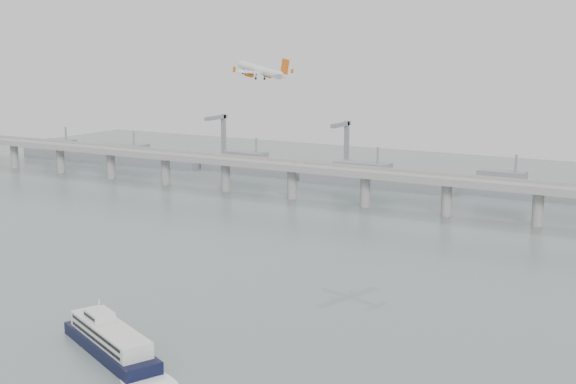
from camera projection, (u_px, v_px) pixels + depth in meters
The scene contains 5 objects.
ground at pixel (211, 317), 273.27m from camera, with size 900.00×900.00×0.00m, color slate.
bridge at pixel (411, 182), 441.05m from camera, with size 800.00×22.00×23.90m.
distant_fleet at pixel (247, 166), 573.81m from camera, with size 453.00×60.90×40.00m.
ferry at pixel (110, 340), 240.66m from camera, with size 76.29×40.27×15.35m.
airliner at pixel (261, 70), 337.79m from camera, with size 35.48×32.99×9.83m.
Camera 1 is at (152.64, -212.23, 95.13)m, focal length 48.00 mm.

